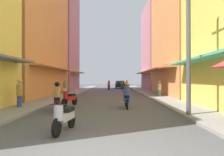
{
  "coord_description": "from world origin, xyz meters",
  "views": [
    {
      "loc": [
        0.51,
        -4.34,
        1.7
      ],
      "look_at": [
        0.31,
        13.26,
        1.82
      ],
      "focal_mm": 33.99,
      "sensor_mm": 36.0,
      "label": 1
    }
  ],
  "objects_px": {
    "motorbike_black": "(109,86)",
    "pedestrian_foreground": "(159,88)",
    "motorbike_red": "(69,98)",
    "motorbike_blue": "(126,96)",
    "parked_car": "(120,85)",
    "motorbike_silver": "(64,117)",
    "pedestrian_midway": "(20,92)",
    "pedestrian_crossing": "(65,87)",
    "motorbike_maroon": "(57,98)",
    "utility_pole": "(188,39)",
    "motorbike_orange": "(127,86)",
    "motorbike_green": "(122,85)"
  },
  "relations": [
    {
      "from": "motorbike_orange",
      "to": "pedestrian_crossing",
      "type": "xyz_separation_m",
      "value": [
        -7.6,
        -10.01,
        0.11
      ]
    },
    {
      "from": "pedestrian_foreground",
      "to": "motorbike_black",
      "type": "bearing_deg",
      "value": 109.35
    },
    {
      "from": "motorbike_red",
      "to": "motorbike_blue",
      "type": "height_order",
      "value": "motorbike_blue"
    },
    {
      "from": "parked_car",
      "to": "utility_pole",
      "type": "xyz_separation_m",
      "value": [
        2.32,
        -30.54,
        2.8
      ]
    },
    {
      "from": "motorbike_silver",
      "to": "pedestrian_midway",
      "type": "bearing_deg",
      "value": 125.85
    },
    {
      "from": "parked_car",
      "to": "motorbike_red",
      "type": "bearing_deg",
      "value": -98.31
    },
    {
      "from": "motorbike_maroon",
      "to": "utility_pole",
      "type": "bearing_deg",
      "value": -14.1
    },
    {
      "from": "motorbike_red",
      "to": "pedestrian_foreground",
      "type": "height_order",
      "value": "pedestrian_foreground"
    },
    {
      "from": "motorbike_silver",
      "to": "motorbike_maroon",
      "type": "bearing_deg",
      "value": 107.86
    },
    {
      "from": "motorbike_orange",
      "to": "parked_car",
      "type": "height_order",
      "value": "motorbike_orange"
    },
    {
      "from": "motorbike_red",
      "to": "motorbike_blue",
      "type": "xyz_separation_m",
      "value": [
        3.59,
        -0.8,
        0.2
      ]
    },
    {
      "from": "motorbike_red",
      "to": "pedestrian_midway",
      "type": "bearing_deg",
      "value": -151.92
    },
    {
      "from": "motorbike_red",
      "to": "utility_pole",
      "type": "distance_m",
      "value": 7.9
    },
    {
      "from": "motorbike_green",
      "to": "pedestrian_foreground",
      "type": "distance_m",
      "value": 17.07
    },
    {
      "from": "utility_pole",
      "to": "motorbike_orange",
      "type": "bearing_deg",
      "value": 93.15
    },
    {
      "from": "motorbike_maroon",
      "to": "pedestrian_foreground",
      "type": "relative_size",
      "value": 1.1
    },
    {
      "from": "motorbike_black",
      "to": "motorbike_blue",
      "type": "bearing_deg",
      "value": -85.77
    },
    {
      "from": "motorbike_black",
      "to": "motorbike_orange",
      "type": "distance_m",
      "value": 3.13
    },
    {
      "from": "motorbike_blue",
      "to": "motorbike_black",
      "type": "xyz_separation_m",
      "value": [
        -1.64,
        22.11,
        0.0
      ]
    },
    {
      "from": "pedestrian_crossing",
      "to": "pedestrian_foreground",
      "type": "height_order",
      "value": "pedestrian_crossing"
    },
    {
      "from": "motorbike_black",
      "to": "parked_car",
      "type": "bearing_deg",
      "value": 70.22
    },
    {
      "from": "motorbike_green",
      "to": "motorbike_silver",
      "type": "relative_size",
      "value": 1.0
    },
    {
      "from": "motorbike_silver",
      "to": "pedestrian_midway",
      "type": "xyz_separation_m",
      "value": [
        -3.83,
        5.3,
        0.48
      ]
    },
    {
      "from": "parked_car",
      "to": "pedestrian_foreground",
      "type": "bearing_deg",
      "value": -80.93
    },
    {
      "from": "motorbike_maroon",
      "to": "parked_car",
      "type": "xyz_separation_m",
      "value": [
        4.07,
        28.94,
        0.04
      ]
    },
    {
      "from": "parked_car",
      "to": "pedestrian_crossing",
      "type": "height_order",
      "value": "pedestrian_crossing"
    },
    {
      "from": "motorbike_maroon",
      "to": "motorbike_blue",
      "type": "relative_size",
      "value": 0.98
    },
    {
      "from": "utility_pole",
      "to": "pedestrian_midway",
      "type": "bearing_deg",
      "value": 164.46
    },
    {
      "from": "pedestrian_crossing",
      "to": "pedestrian_midway",
      "type": "bearing_deg",
      "value": -89.33
    },
    {
      "from": "motorbike_red",
      "to": "motorbike_green",
      "type": "height_order",
      "value": "motorbike_green"
    },
    {
      "from": "motorbike_orange",
      "to": "motorbike_blue",
      "type": "bearing_deg",
      "value": -93.56
    },
    {
      "from": "motorbike_silver",
      "to": "pedestrian_crossing",
      "type": "relative_size",
      "value": 1.1
    },
    {
      "from": "motorbike_blue",
      "to": "motorbike_green",
      "type": "xyz_separation_m",
      "value": [
        0.61,
        24.21,
        0.0
      ]
    },
    {
      "from": "motorbike_orange",
      "to": "utility_pole",
      "type": "height_order",
      "value": "utility_pole"
    },
    {
      "from": "motorbike_blue",
      "to": "parked_car",
      "type": "relative_size",
      "value": 0.44
    },
    {
      "from": "motorbike_black",
      "to": "utility_pole",
      "type": "relative_size",
      "value": 0.26
    },
    {
      "from": "motorbike_red",
      "to": "parked_car",
      "type": "bearing_deg",
      "value": 81.69
    },
    {
      "from": "parked_car",
      "to": "pedestrian_midway",
      "type": "height_order",
      "value": "pedestrian_midway"
    },
    {
      "from": "motorbike_black",
      "to": "pedestrian_foreground",
      "type": "bearing_deg",
      "value": -70.65
    },
    {
      "from": "pedestrian_midway",
      "to": "pedestrian_crossing",
      "type": "height_order",
      "value": "pedestrian_midway"
    },
    {
      "from": "motorbike_green",
      "to": "pedestrian_foreground",
      "type": "relative_size",
      "value": 1.11
    },
    {
      "from": "parked_car",
      "to": "motorbike_black",
      "type": "bearing_deg",
      "value": -109.78
    },
    {
      "from": "motorbike_red",
      "to": "utility_pole",
      "type": "bearing_deg",
      "value": -31.48
    },
    {
      "from": "motorbike_black",
      "to": "motorbike_red",
      "type": "bearing_deg",
      "value": -95.23
    },
    {
      "from": "pedestrian_foreground",
      "to": "pedestrian_crossing",
      "type": "bearing_deg",
      "value": 159.51
    },
    {
      "from": "motorbike_red",
      "to": "motorbike_maroon",
      "type": "xyz_separation_m",
      "value": [
        -0.17,
        -2.2,
        0.2
      ]
    },
    {
      "from": "motorbike_maroon",
      "to": "pedestrian_crossing",
      "type": "relative_size",
      "value": 1.09
    },
    {
      "from": "motorbike_maroon",
      "to": "motorbike_orange",
      "type": "relative_size",
      "value": 1.02
    },
    {
      "from": "motorbike_orange",
      "to": "parked_car",
      "type": "bearing_deg",
      "value": 98.74
    },
    {
      "from": "motorbike_red",
      "to": "pedestrian_foreground",
      "type": "distance_m",
      "value": 9.7
    }
  ]
}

